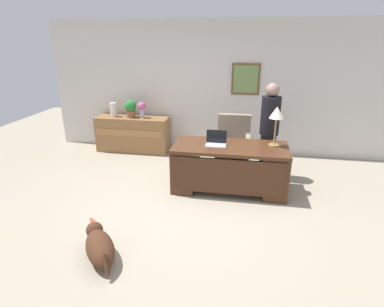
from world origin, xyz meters
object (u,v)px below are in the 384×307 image
at_px(desk_lamp, 277,115).
at_px(potted_plant, 131,108).
at_px(vase_empty, 113,110).
at_px(credenza, 133,134).
at_px(vase_with_flowers, 142,108).
at_px(dog_toy_bone, 93,221).
at_px(person_standing, 269,131).
at_px(dog_lying, 99,246).
at_px(laptop, 216,141).
at_px(armchair, 233,145).
at_px(desk, 229,166).

bearing_deg(desk_lamp, potted_plant, 153.99).
bearing_deg(desk_lamp, vase_empty, 156.75).
bearing_deg(credenza, vase_with_flowers, 0.36).
bearing_deg(vase_empty, vase_with_flowers, 0.00).
bearing_deg(dog_toy_bone, person_standing, 39.61).
xyz_separation_m(vase_with_flowers, vase_empty, (-0.63, 0.00, -0.06)).
xyz_separation_m(dog_lying, laptop, (1.09, 1.99, 0.65)).
height_order(armchair, vase_with_flowers, vase_with_flowers).
distance_m(armchair, vase_with_flowers, 2.12).
bearing_deg(dog_lying, credenza, 103.78).
distance_m(credenza, vase_empty, 0.66).
relative_size(desk, potted_plant, 4.98).
xyz_separation_m(desk, dog_toy_bone, (-1.74, -1.31, -0.38)).
height_order(laptop, vase_empty, vase_empty).
distance_m(desk, dog_lying, 2.37).
distance_m(desk, vase_empty, 3.04).
bearing_deg(desk_lamp, desk, -168.23).
distance_m(vase_with_flowers, potted_plant, 0.25).
distance_m(laptop, potted_plant, 2.47).
distance_m(dog_lying, desk_lamp, 3.08).
distance_m(laptop, dog_toy_bone, 2.17).
relative_size(credenza, dog_toy_bone, 8.07).
bearing_deg(dog_lying, vase_with_flowers, 100.18).
bearing_deg(desk, dog_toy_bone, -143.07).
bearing_deg(vase_with_flowers, potted_plant, 180.00).
bearing_deg(potted_plant, dog_toy_bone, -80.93).
relative_size(vase_with_flowers, dog_toy_bone, 1.75).
xyz_separation_m(laptop, potted_plant, (-1.96, 1.50, 0.14)).
bearing_deg(armchair, dog_lying, -115.06).
distance_m(person_standing, potted_plant, 2.95).
relative_size(person_standing, vase_with_flowers, 4.94).
bearing_deg(dog_toy_bone, dog_lying, -57.19).
bearing_deg(desk_lamp, dog_lying, -133.50).
bearing_deg(credenza, dog_lying, -76.22).
bearing_deg(dog_toy_bone, vase_empty, 106.51).
relative_size(armchair, dog_lying, 1.42).
height_order(armchair, dog_toy_bone, armchair).
relative_size(armchair, potted_plant, 2.82).
height_order(desk, potted_plant, potted_plant).
bearing_deg(laptop, dog_lying, -118.71).
bearing_deg(armchair, dog_toy_bone, -128.57).
height_order(person_standing, vase_empty, person_standing).
relative_size(desk_lamp, vase_empty, 2.13).
bearing_deg(person_standing, laptop, -144.36).
height_order(person_standing, potted_plant, person_standing).
distance_m(laptop, desk_lamp, 1.00).
height_order(desk_lamp, vase_empty, desk_lamp).
bearing_deg(vase_with_flowers, dog_toy_bone, -85.81).
bearing_deg(dog_toy_bone, desk_lamp, 30.99).
height_order(vase_empty, potted_plant, potted_plant).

